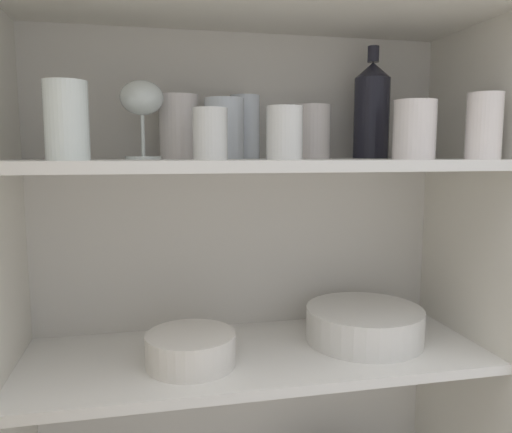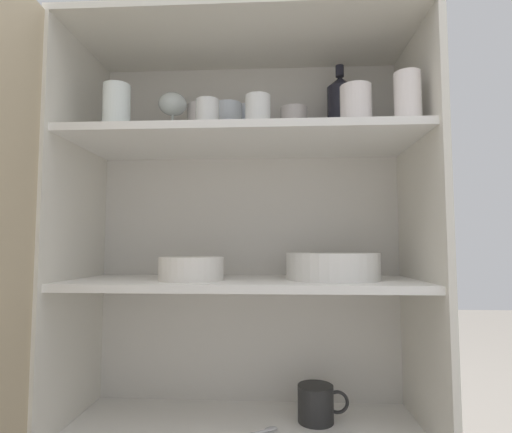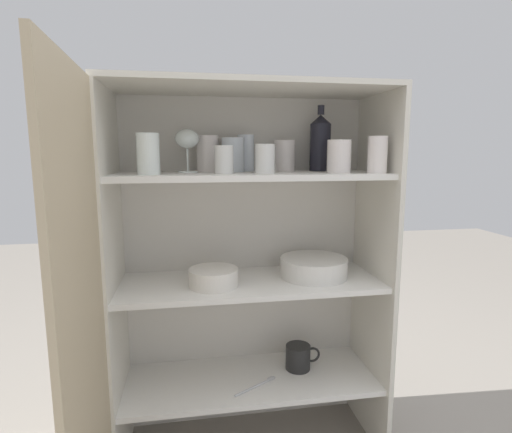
% 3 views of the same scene
% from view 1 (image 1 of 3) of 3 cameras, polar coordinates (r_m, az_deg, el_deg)
% --- Properties ---
extents(cupboard_back_panel, '(0.97, 0.02, 1.33)m').
position_cam_1_polar(cupboard_back_panel, '(1.22, -1.71, -11.77)').
color(cupboard_back_panel, silver).
rests_on(cupboard_back_panel, ground_plane).
extents(cupboard_side_left, '(0.02, 0.37, 1.33)m').
position_cam_1_polar(cupboard_side_left, '(1.07, -26.60, -15.36)').
color(cupboard_side_left, silver).
rests_on(cupboard_side_left, ground_plane).
extents(cupboard_side_right, '(0.02, 0.37, 1.33)m').
position_cam_1_polar(cupboard_side_right, '(1.24, 22.55, -12.01)').
color(cupboard_side_right, silver).
rests_on(cupboard_side_right, ground_plane).
extents(cupboard_top_panel, '(0.97, 0.37, 0.02)m').
position_cam_1_polar(cupboard_top_panel, '(1.02, 0.09, 22.89)').
color(cupboard_top_panel, silver).
rests_on(cupboard_top_panel, cupboard_side_left).
extents(shelf_board_middle, '(0.93, 0.34, 0.02)m').
position_cam_1_polar(shelf_board_middle, '(1.06, 0.08, -15.60)').
color(shelf_board_middle, white).
extents(shelf_board_upper, '(0.93, 0.34, 0.02)m').
position_cam_1_polar(shelf_board_upper, '(0.98, 0.08, 5.97)').
color(shelf_board_upper, white).
extents(tumbler_glass_0, '(0.06, 0.06, 0.09)m').
position_cam_1_polar(tumbler_glass_0, '(0.92, -5.26, 9.38)').
color(tumbler_glass_0, white).
rests_on(tumbler_glass_0, shelf_board_upper).
extents(tumbler_glass_1, '(0.08, 0.08, 0.11)m').
position_cam_1_polar(tumbler_glass_1, '(1.02, 17.64, 9.41)').
color(tumbler_glass_1, silver).
rests_on(tumbler_glass_1, shelf_board_upper).
extents(tumbler_glass_2, '(0.06, 0.06, 0.14)m').
position_cam_1_polar(tumbler_glass_2, '(1.10, -1.14, 10.17)').
color(tumbler_glass_2, white).
rests_on(tumbler_glass_2, shelf_board_upper).
extents(tumbler_glass_3, '(0.07, 0.07, 0.10)m').
position_cam_1_polar(tumbler_glass_3, '(0.93, 3.28, 9.50)').
color(tumbler_glass_3, white).
rests_on(tumbler_glass_3, shelf_board_upper).
extents(tumbler_glass_4, '(0.08, 0.08, 0.12)m').
position_cam_1_polar(tumbler_glass_4, '(1.04, -3.66, 9.97)').
color(tumbler_glass_4, white).
rests_on(tumbler_glass_4, shelf_board_upper).
extents(tumbler_glass_5, '(0.07, 0.07, 0.13)m').
position_cam_1_polar(tumbler_glass_5, '(0.90, -20.83, 10.17)').
color(tumbler_glass_5, white).
rests_on(tumbler_glass_5, shelf_board_upper).
extents(tumbler_glass_6, '(0.07, 0.07, 0.12)m').
position_cam_1_polar(tumbler_glass_6, '(1.04, 24.61, 9.35)').
color(tumbler_glass_6, silver).
rests_on(tumbler_glass_6, shelf_board_upper).
extents(tumbler_glass_7, '(0.08, 0.08, 0.11)m').
position_cam_1_polar(tumbler_glass_7, '(1.10, 6.40, 9.58)').
color(tumbler_glass_7, silver).
rests_on(tumbler_glass_7, shelf_board_upper).
extents(tumbler_glass_8, '(0.08, 0.08, 0.13)m').
position_cam_1_polar(tumbler_glass_8, '(1.05, -8.80, 10.06)').
color(tumbler_glass_8, silver).
rests_on(tumbler_glass_8, shelf_board_upper).
extents(wine_glass_0, '(0.08, 0.08, 0.15)m').
position_cam_1_polar(wine_glass_0, '(1.00, -12.91, 12.68)').
color(wine_glass_0, white).
rests_on(wine_glass_0, shelf_board_upper).
extents(wine_bottle, '(0.08, 0.08, 0.24)m').
position_cam_1_polar(wine_bottle, '(1.16, 13.09, 11.77)').
color(wine_bottle, black).
rests_on(wine_bottle, shelf_board_upper).
extents(plate_stack_white, '(0.25, 0.25, 0.07)m').
position_cam_1_polar(plate_stack_white, '(1.13, 12.27, -11.92)').
color(plate_stack_white, silver).
rests_on(plate_stack_white, shelf_board_middle).
extents(mixing_bowl_large, '(0.17, 0.17, 0.06)m').
position_cam_1_polar(mixing_bowl_large, '(0.99, -7.47, -14.62)').
color(mixing_bowl_large, silver).
rests_on(mixing_bowl_large, shelf_board_middle).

